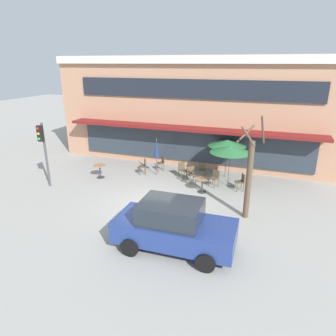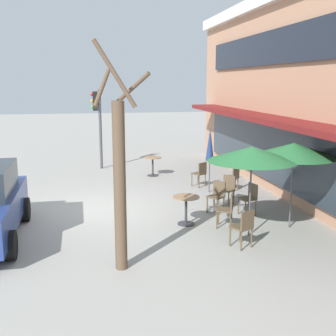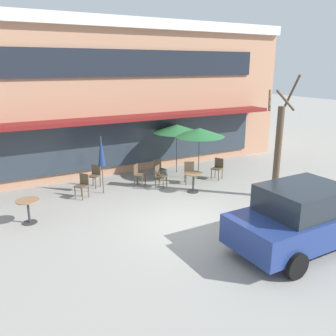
# 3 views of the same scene
# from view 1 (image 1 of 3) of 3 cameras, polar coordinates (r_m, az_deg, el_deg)

# --- Properties ---
(ground_plane) EXTENTS (80.00, 80.00, 0.00)m
(ground_plane) POSITION_cam_1_polar(r_m,az_deg,el_deg) (13.80, -2.92, -7.44)
(ground_plane) COLOR #9E9B93
(building_facade) EXTENTS (18.11, 9.10, 6.65)m
(building_facade) POSITION_cam_1_polar(r_m,az_deg,el_deg) (22.03, 7.03, 11.72)
(building_facade) COLOR tan
(building_facade) RESTS_ON ground
(cafe_table_near_wall) EXTENTS (0.70, 0.70, 0.76)m
(cafe_table_near_wall) POSITION_cam_1_polar(r_m,az_deg,el_deg) (17.43, -12.82, -0.21)
(cafe_table_near_wall) COLOR #333338
(cafe_table_near_wall) RESTS_ON ground
(cafe_table_streetside) EXTENTS (0.70, 0.70, 0.76)m
(cafe_table_streetside) POSITION_cam_1_polar(r_m,az_deg,el_deg) (15.18, 6.54, -2.82)
(cafe_table_streetside) COLOR #333338
(cafe_table_streetside) RESTS_ON ground
(patio_umbrella_green_folded) EXTENTS (2.10, 2.10, 2.20)m
(patio_umbrella_green_folded) POSITION_cam_1_polar(r_m,az_deg,el_deg) (16.99, 11.19, 4.71)
(patio_umbrella_green_folded) COLOR #4C4C51
(patio_umbrella_green_folded) RESTS_ON ground
(patio_umbrella_cream_folded) EXTENTS (0.28, 0.28, 2.20)m
(patio_umbrella_cream_folded) POSITION_cam_1_polar(r_m,az_deg,el_deg) (17.09, -2.20, 3.79)
(patio_umbrella_cream_folded) COLOR #4C4C51
(patio_umbrella_cream_folded) RESTS_ON ground
(patio_umbrella_corner_open) EXTENTS (2.10, 2.10, 2.20)m
(patio_umbrella_corner_open) POSITION_cam_1_polar(r_m,az_deg,el_deg) (15.74, 11.78, 3.50)
(patio_umbrella_corner_open) COLOR #4C4C51
(patio_umbrella_corner_open) RESTS_ON ground
(cafe_chair_0) EXTENTS (0.48, 0.48, 0.89)m
(cafe_chair_0) POSITION_cam_1_polar(r_m,az_deg,el_deg) (17.05, 6.51, -0.25)
(cafe_chair_0) COLOR brown
(cafe_chair_0) RESTS_ON ground
(cafe_chair_1) EXTENTS (0.56, 0.56, 0.89)m
(cafe_chair_1) POSITION_cam_1_polar(r_m,az_deg,el_deg) (16.39, 4.47, -1.00)
(cafe_chair_1) COLOR brown
(cafe_chair_1) RESTS_ON ground
(cafe_chair_2) EXTENTS (0.53, 0.53, 0.89)m
(cafe_chair_2) POSITION_cam_1_polar(r_m,az_deg,el_deg) (16.00, 8.90, -1.71)
(cafe_chair_2) COLOR brown
(cafe_chair_2) RESTS_ON ground
(cafe_chair_3) EXTENTS (0.57, 0.57, 0.89)m
(cafe_chair_3) POSITION_cam_1_polar(r_m,az_deg,el_deg) (17.07, 2.73, -0.12)
(cafe_chair_3) COLOR brown
(cafe_chair_3) RESTS_ON ground
(cafe_chair_4) EXTENTS (0.54, 0.54, 0.89)m
(cafe_chair_4) POSITION_cam_1_polar(r_m,az_deg,el_deg) (15.75, 13.74, -2.40)
(cafe_chair_4) COLOR brown
(cafe_chair_4) RESTS_ON ground
(cafe_chair_5) EXTENTS (0.55, 0.55, 0.89)m
(cafe_chair_5) POSITION_cam_1_polar(r_m,az_deg,el_deg) (17.63, -4.69, 0.48)
(cafe_chair_5) COLOR brown
(cafe_chair_5) RESTS_ON ground
(cafe_chair_6) EXTENTS (0.56, 0.56, 0.89)m
(cafe_chair_6) POSITION_cam_1_polar(r_m,az_deg,el_deg) (18.19, -1.26, 1.15)
(cafe_chair_6) COLOR brown
(cafe_chair_6) RESTS_ON ground
(parked_sedan) EXTENTS (4.23, 2.07, 1.76)m
(parked_sedan) POSITION_cam_1_polar(r_m,az_deg,el_deg) (10.59, 1.07, -10.96)
(parked_sedan) COLOR navy
(parked_sedan) RESTS_ON ground
(street_tree) EXTENTS (1.10, 1.12, 4.42)m
(street_tree) POSITION_cam_1_polar(r_m,az_deg,el_deg) (12.64, 15.18, -1.50)
(street_tree) COLOR brown
(street_tree) RESTS_ON ground
(traffic_light_pole) EXTENTS (0.26, 0.43, 3.40)m
(traffic_light_pole) POSITION_cam_1_polar(r_m,az_deg,el_deg) (16.51, -22.70, 4.11)
(traffic_light_pole) COLOR #47474C
(traffic_light_pole) RESTS_ON ground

